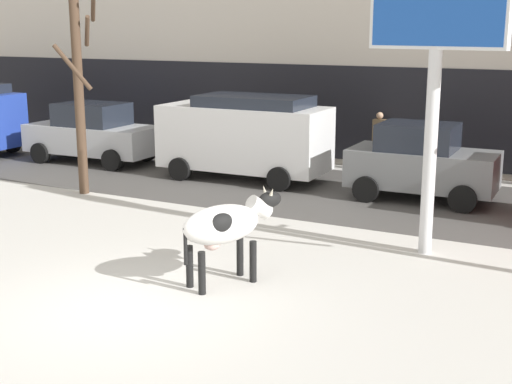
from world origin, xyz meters
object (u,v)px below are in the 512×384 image
at_px(cow_holstein, 225,225).
at_px(bare_tree_right_lot, 80,91).
at_px(billboard, 438,16).
at_px(car_white_van, 245,135).
at_px(car_grey_hatchback, 421,162).
at_px(pedestrian_near_billboard, 379,141).
at_px(car_silver_sedan, 93,133).

relative_size(cow_holstein, bare_tree_right_lot, 0.38).
bearing_deg(billboard, car_white_van, 145.42).
xyz_separation_m(car_grey_hatchback, pedestrian_near_billboard, (-2.02, 2.88, -0.05)).
bearing_deg(car_white_van, car_silver_sedan, 179.85).
relative_size(billboard, car_grey_hatchback, 1.57).
distance_m(cow_holstein, car_grey_hatchback, 7.41).
relative_size(car_silver_sedan, car_grey_hatchback, 1.20).
xyz_separation_m(car_grey_hatchback, bare_tree_right_lot, (-7.70, -3.31, 1.65)).
relative_size(cow_holstein, car_grey_hatchback, 0.53).
xyz_separation_m(car_white_van, bare_tree_right_lot, (-2.77, -3.41, 1.33)).
bearing_deg(car_grey_hatchback, billboard, -73.72).
bearing_deg(bare_tree_right_lot, cow_holstein, -31.78).
distance_m(cow_holstein, car_silver_sedan, 11.68).
bearing_deg(cow_holstein, car_grey_hatchback, 80.11).
relative_size(billboard, bare_tree_right_lot, 1.12).
xyz_separation_m(cow_holstein, car_grey_hatchback, (1.27, 7.30, -0.07)).
distance_m(car_white_van, pedestrian_near_billboard, 4.04).
distance_m(car_silver_sedan, car_grey_hatchback, 10.30).
distance_m(billboard, car_silver_sedan, 12.72).
height_order(cow_holstein, car_grey_hatchback, car_grey_hatchback).
height_order(cow_holstein, car_white_van, car_white_van).
height_order(car_silver_sedan, bare_tree_right_lot, bare_tree_right_lot).
bearing_deg(car_white_van, cow_holstein, -63.70).
height_order(billboard, pedestrian_near_billboard, billboard).
bearing_deg(car_silver_sedan, cow_holstein, -39.38).
relative_size(car_white_van, pedestrian_near_billboard, 2.69).
height_order(cow_holstein, bare_tree_right_lot, bare_tree_right_lot).
bearing_deg(bare_tree_right_lot, car_white_van, 50.92).
bearing_deg(car_grey_hatchback, cow_holstein, -99.89).
distance_m(car_silver_sedan, bare_tree_right_lot, 4.61).
bearing_deg(car_white_van, car_grey_hatchback, -1.14).
relative_size(cow_holstein, pedestrian_near_billboard, 1.08).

